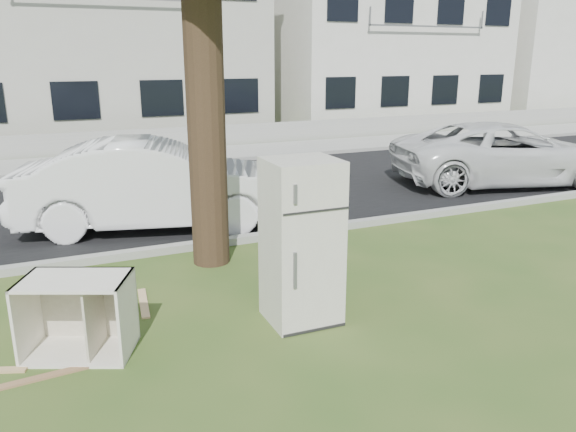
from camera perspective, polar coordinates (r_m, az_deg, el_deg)
name	(u,v)px	position (r m, az deg, el deg)	size (l,w,h in m)	color
ground	(284,303)	(7.06, -0.41, -8.88)	(120.00, 120.00, 0.00)	#314F1C
road	(175,197)	(12.51, -11.45, 1.93)	(120.00, 7.00, 0.01)	black
kerb_near	(224,245)	(9.20, -6.52, -2.96)	(120.00, 0.18, 0.12)	gray
kerb_far	(145,168)	(15.92, -14.30, 4.71)	(120.00, 0.18, 0.12)	gray
sidewalk	(136,160)	(17.33, -15.15, 5.55)	(120.00, 2.80, 0.01)	gray
low_wall	(127,141)	(18.84, -16.02, 7.35)	(120.00, 0.15, 0.70)	gray
townhouse_center	(101,35)	(23.53, -18.50, 17.01)	(11.22, 8.16, 7.44)	#B3B3A4
townhouse_right	(370,46)	(27.54, 8.35, 16.74)	(10.20, 8.16, 6.84)	silver
filler_right	(575,52)	(37.22, 27.13, 14.63)	(16.00, 9.00, 6.40)	#B3B3A4
fridge	(301,242)	(6.34, 1.38, -2.64)	(0.78, 0.72, 1.89)	beige
cabinet	(78,316)	(6.20, -20.57, -9.49)	(1.06, 0.65, 0.82)	silver
plank_a	(37,378)	(6.05, -24.12, -14.83)	(1.12, 0.09, 0.02)	#8B6443
plank_c	(144,303)	(7.27, -14.45, -8.55)	(0.87, 0.10, 0.02)	tan
car_center	(156,184)	(10.18, -13.23, 3.14)	(1.66, 4.76, 1.57)	white
car_right	(506,154)	(14.37, 21.23, 5.92)	(2.43, 5.26, 1.46)	silver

